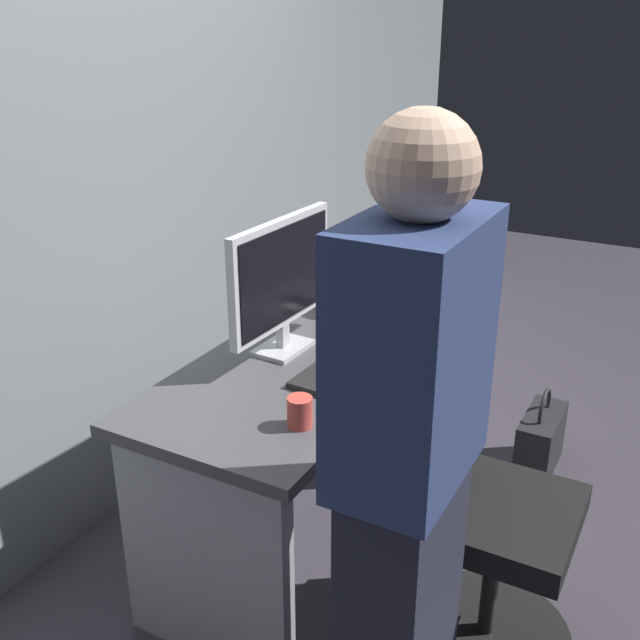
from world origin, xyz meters
TOP-DOWN VIEW (x-y plane):
  - ground_plane at (0.00, 0.00)m, footprint 9.00×9.00m
  - wall_back at (0.00, 0.81)m, footprint 6.40×0.10m
  - desk at (0.00, 0.00)m, footprint 1.32×0.64m
  - office_chair at (-0.14, -0.65)m, footprint 0.52×0.52m
  - person_at_desk at (-0.61, -0.60)m, footprint 0.40×0.24m
  - monitor at (0.02, 0.11)m, footprint 0.54×0.15m
  - keyboard at (-0.00, -0.12)m, footprint 0.44×0.15m
  - mouse at (0.32, -0.10)m, footprint 0.06×0.10m
  - cup_near_keyboard at (-0.38, -0.19)m, footprint 0.07×0.07m
  - book_stack at (0.49, 0.12)m, footprint 0.24×0.20m
  - cell_phone at (0.43, -0.15)m, footprint 0.08×0.15m
  - handbag at (0.87, -0.63)m, footprint 0.34×0.14m

SIDE VIEW (x-z plane):
  - ground_plane at x=0.00m, z-range 0.00..0.00m
  - handbag at x=0.87m, z-range -0.05..0.33m
  - office_chair at x=-0.14m, z-range -0.04..0.90m
  - desk at x=0.00m, z-range 0.13..0.87m
  - cell_phone at x=0.43m, z-range 0.74..0.74m
  - keyboard at x=0.00m, z-range 0.74..0.76m
  - mouse at x=0.32m, z-range 0.74..0.77m
  - cup_near_keyboard at x=-0.38m, z-range 0.74..0.82m
  - book_stack at x=0.49m, z-range 0.74..0.89m
  - person_at_desk at x=-0.61m, z-range 0.02..1.66m
  - monitor at x=0.02m, z-range 0.76..1.22m
  - wall_back at x=0.00m, z-range 0.00..3.00m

